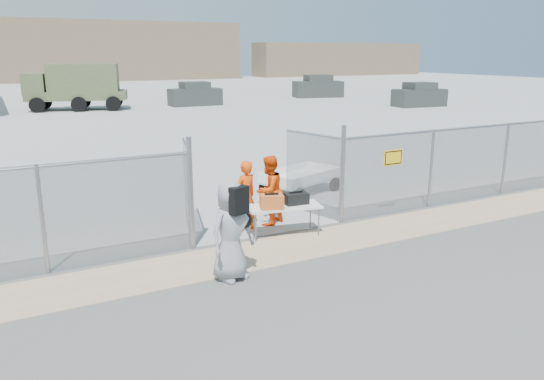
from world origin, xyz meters
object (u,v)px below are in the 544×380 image
folding_table (284,220)px  utility_trailer (300,180)px  security_worker_right (269,191)px  visitor (231,231)px  security_worker_left (245,196)px

folding_table → utility_trailer: utility_trailer is taller
security_worker_right → visitor: bearing=23.7°
folding_table → security_worker_left: (-0.67, 0.74, 0.50)m
visitor → folding_table: bearing=20.8°
security_worker_right → utility_trailer: security_worker_right is taller
security_worker_right → visitor: size_ratio=0.91×
folding_table → security_worker_right: (0.07, 0.91, 0.52)m
security_worker_right → utility_trailer: (2.33, 2.35, -0.50)m
security_worker_right → visitor: (-2.18, -2.63, 0.08)m
security_worker_left → security_worker_right: bearing=176.9°
folding_table → visitor: bearing=-128.7°
security_worker_left → utility_trailer: bearing=-156.9°
security_worker_right → utility_trailer: 3.35m
security_worker_left → utility_trailer: 4.00m
visitor → utility_trailer: size_ratio=0.61×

